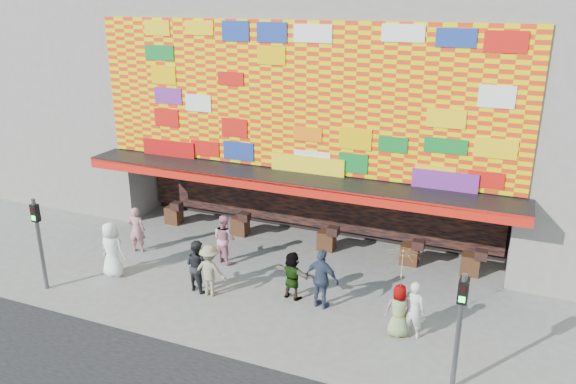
% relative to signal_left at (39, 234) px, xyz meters
% --- Properties ---
extents(ground, '(90.00, 90.00, 0.00)m').
position_rel_signal_left_xyz_m(ground, '(6.20, 1.50, -1.86)').
color(ground, slate).
rests_on(ground, ground).
extents(shop_building, '(15.20, 9.40, 10.00)m').
position_rel_signal_left_xyz_m(shop_building, '(6.20, 9.68, 3.37)').
color(shop_building, gray).
rests_on(shop_building, ground).
extents(neighbor_left, '(11.00, 8.00, 12.00)m').
position_rel_signal_left_xyz_m(neighbor_left, '(-6.80, 9.50, 4.14)').
color(neighbor_left, gray).
rests_on(neighbor_left, ground).
extents(signal_left, '(0.22, 0.20, 3.00)m').
position_rel_signal_left_xyz_m(signal_left, '(0.00, 0.00, 0.00)').
color(signal_left, '#59595B').
rests_on(signal_left, ground).
extents(signal_right, '(0.22, 0.20, 3.00)m').
position_rel_signal_left_xyz_m(signal_right, '(12.40, 0.00, 0.00)').
color(signal_right, '#59595B').
rests_on(signal_right, ground).
extents(ped_a, '(0.91, 0.60, 1.86)m').
position_rel_signal_left_xyz_m(ped_a, '(1.39, 1.54, -0.93)').
color(ped_a, white).
rests_on(ped_a, ground).
extents(ped_b, '(0.70, 0.55, 1.68)m').
position_rel_signal_left_xyz_m(ped_b, '(0.99, 3.35, -1.02)').
color(ped_b, tan).
rests_on(ped_b, ground).
extents(ped_c, '(0.94, 0.81, 1.67)m').
position_rel_signal_left_xyz_m(ped_c, '(4.44, 1.78, -1.03)').
color(ped_c, black).
rests_on(ped_c, ground).
extents(ped_d, '(1.08, 0.63, 1.65)m').
position_rel_signal_left_xyz_m(ped_d, '(4.97, 1.65, -1.04)').
color(ped_d, gray).
rests_on(ped_d, ground).
extents(ped_e, '(1.15, 0.65, 1.85)m').
position_rel_signal_left_xyz_m(ped_e, '(8.35, 2.26, -0.94)').
color(ped_e, '#303C55').
rests_on(ped_e, ground).
extents(ped_f, '(1.46, 0.71, 1.51)m').
position_rel_signal_left_xyz_m(ped_f, '(7.36, 2.43, -1.10)').
color(ped_f, gray).
rests_on(ped_f, ground).
extents(ped_g, '(0.81, 0.61, 1.51)m').
position_rel_signal_left_xyz_m(ped_g, '(10.74, 1.67, -1.11)').
color(ped_g, gray).
rests_on(ped_g, ground).
extents(ped_h, '(0.65, 0.48, 1.64)m').
position_rel_signal_left_xyz_m(ped_h, '(11.11, 1.80, -1.04)').
color(ped_h, silver).
rests_on(ped_h, ground).
extents(ped_i, '(1.02, 0.91, 1.72)m').
position_rel_signal_left_xyz_m(ped_i, '(4.28, 3.82, -1.00)').
color(ped_i, '#D08697').
rests_on(ped_i, ground).
extents(parasol, '(1.14, 1.16, 1.81)m').
position_rel_signal_left_xyz_m(parasol, '(10.74, 1.67, 0.27)').
color(parasol, beige).
rests_on(parasol, ground).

